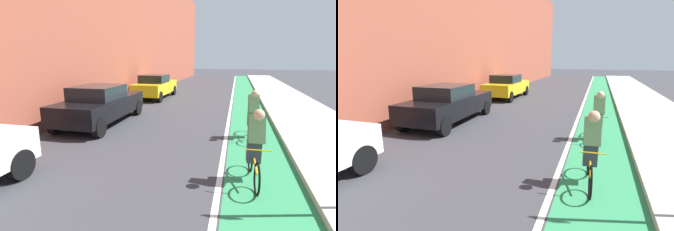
% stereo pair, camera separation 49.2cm
% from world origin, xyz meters
% --- Properties ---
extents(ground_plane, '(96.49, 96.49, 0.00)m').
position_xyz_m(ground_plane, '(0.00, 17.93, 0.00)').
color(ground_plane, '#38383D').
extents(bike_lane_paint, '(1.60, 43.86, 0.00)m').
position_xyz_m(bike_lane_paint, '(3.02, 19.93, 0.00)').
color(bike_lane_paint, '#2D8451').
rests_on(bike_lane_paint, ground).
extents(lane_divider_stripe, '(0.12, 43.86, 0.00)m').
position_xyz_m(lane_divider_stripe, '(2.12, 19.93, 0.00)').
color(lane_divider_stripe, white).
rests_on(lane_divider_stripe, ground).
extents(sidewalk_right, '(3.08, 43.86, 0.14)m').
position_xyz_m(sidewalk_right, '(5.37, 19.93, 0.07)').
color(sidewalk_right, '#A8A59E').
rests_on(sidewalk_right, ground).
extents(building_facade_left, '(3.00, 43.86, 10.22)m').
position_xyz_m(building_facade_left, '(-5.62, 19.93, 5.11)').
color(building_facade_left, '#9E4C38').
rests_on(building_facade_left, ground).
extents(parked_sedan_black, '(1.98, 4.70, 1.53)m').
position_xyz_m(parked_sedan_black, '(-2.77, 11.20, 0.79)').
color(parked_sedan_black, black).
rests_on(parked_sedan_black, ground).
extents(parked_sedan_yellow_cab, '(1.86, 4.42, 1.53)m').
position_xyz_m(parked_sedan_yellow_cab, '(-2.77, 18.14, 0.78)').
color(parked_sedan_yellow_cab, yellow).
rests_on(parked_sedan_yellow_cab, ground).
extents(cyclist_mid, '(0.48, 1.69, 1.60)m').
position_xyz_m(cyclist_mid, '(2.80, 7.60, 0.81)').
color(cyclist_mid, black).
rests_on(cyclist_mid, ground).
extents(cyclist_trailing, '(0.48, 1.68, 1.59)m').
position_xyz_m(cyclist_trailing, '(2.92, 10.75, 0.84)').
color(cyclist_trailing, black).
rests_on(cyclist_trailing, ground).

